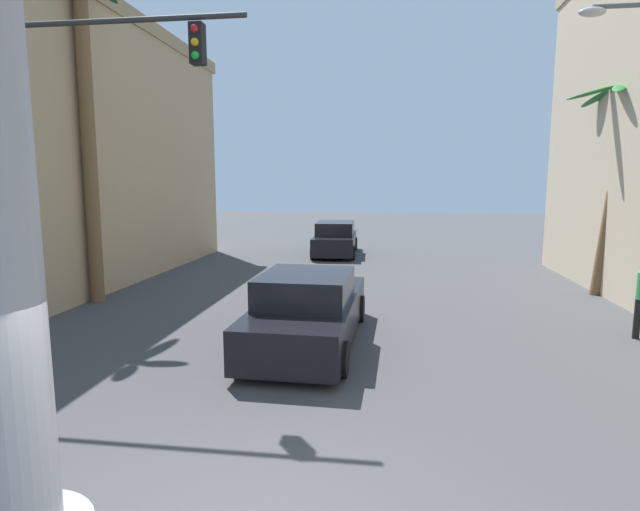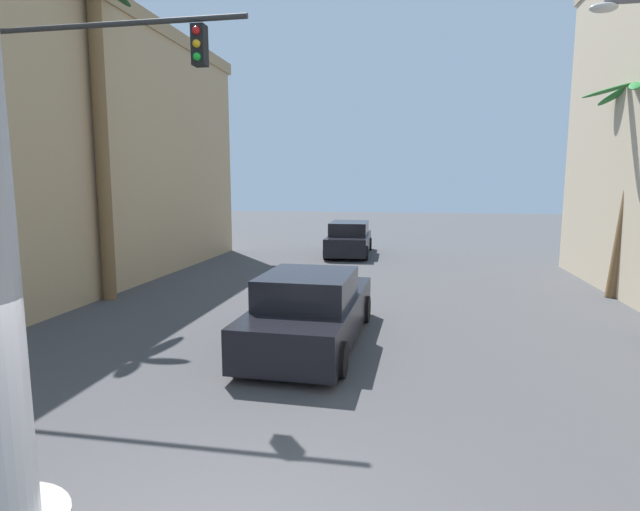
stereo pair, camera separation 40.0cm
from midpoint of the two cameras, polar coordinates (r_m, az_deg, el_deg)
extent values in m
plane|color=#424244|center=(14.23, 1.91, -5.40)|extent=(90.40, 90.40, 0.00)
cylinder|color=#59595E|center=(13.31, 31.95, 23.14)|extent=(1.85, 0.10, 0.10)
ellipsoid|color=beige|center=(12.97, 27.85, 23.40)|extent=(0.56, 0.28, 0.20)
cylinder|color=#333333|center=(10.85, -26.28, 22.80)|extent=(5.98, 0.10, 0.10)
cube|color=black|center=(9.80, -15.05, 22.31)|extent=(0.24, 0.24, 0.70)
sphere|color=red|center=(9.74, -15.43, 23.73)|extent=(0.14, 0.14, 0.14)
sphere|color=yellow|center=(9.68, -15.38, 22.47)|extent=(0.14, 0.14, 0.14)
sphere|color=green|center=(9.63, -15.32, 21.21)|extent=(0.14, 0.14, 0.14)
cylinder|color=black|center=(12.60, -4.68, -5.72)|extent=(0.24, 0.65, 0.64)
cylinder|color=black|center=(12.29, 3.59, -6.06)|extent=(0.24, 0.65, 0.64)
cylinder|color=black|center=(9.29, -10.19, -10.96)|extent=(0.24, 0.65, 0.64)
cylinder|color=black|center=(8.87, 1.16, -11.76)|extent=(0.24, 0.65, 0.64)
cube|color=black|center=(10.64, -2.30, -6.98)|extent=(2.05, 5.20, 0.80)
cube|color=black|center=(10.11, -2.76, -3.72)|extent=(1.81, 2.21, 0.60)
cylinder|color=black|center=(25.48, -0.38, 1.40)|extent=(0.24, 0.65, 0.64)
cylinder|color=black|center=(25.35, 3.56, 1.35)|extent=(0.24, 0.65, 0.64)
cylinder|color=black|center=(22.17, -1.31, 0.37)|extent=(0.24, 0.65, 0.64)
cylinder|color=black|center=(22.02, 3.21, 0.31)|extent=(0.24, 0.65, 0.64)
cube|color=black|center=(23.71, 1.29, 1.47)|extent=(2.01, 4.86, 0.80)
cube|color=black|center=(23.64, 1.30, 3.16)|extent=(1.79, 2.70, 0.60)
cylinder|color=brown|center=(16.99, 29.87, 6.15)|extent=(0.79, 0.48, 6.12)
ellipsoid|color=#29632D|center=(18.12, 31.05, 15.47)|extent=(1.12, 1.37, 0.51)
ellipsoid|color=#226B2D|center=(17.92, 28.77, 15.66)|extent=(0.92, 1.43, 0.57)
ellipsoid|color=#28642D|center=(17.26, 28.13, 16.13)|extent=(1.46, 0.53, 0.48)
ellipsoid|color=#1E6E2D|center=(16.71, 30.42, 16.20)|extent=(0.92, 1.44, 0.53)
cylinder|color=brown|center=(15.51, -25.60, 11.42)|extent=(0.42, 0.46, 8.86)
cylinder|color=black|center=(12.79, 31.75, -6.18)|extent=(0.14, 0.14, 0.88)
camera|label=1|loc=(0.20, -91.27, -0.18)|focal=28.00mm
camera|label=2|loc=(0.20, 88.73, 0.18)|focal=28.00mm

